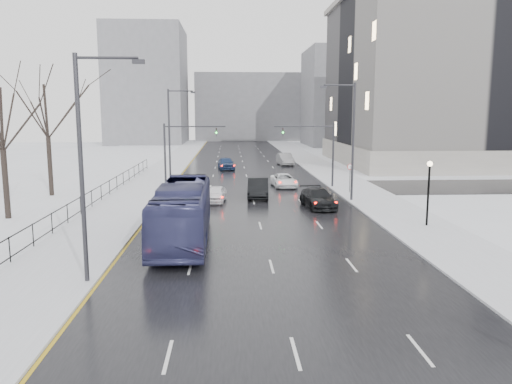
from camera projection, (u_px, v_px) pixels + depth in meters
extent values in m
cube|color=black|center=(246.00, 174.00, 62.09)|extent=(16.00, 150.00, 0.04)
cube|color=black|center=(250.00, 188.00, 50.25)|extent=(130.00, 10.00, 0.04)
cube|color=silver|center=(161.00, 174.00, 61.52)|extent=(5.00, 150.00, 0.16)
cube|color=silver|center=(329.00, 173.00, 62.63)|extent=(5.00, 150.00, 0.16)
cube|color=white|center=(83.00, 175.00, 61.02)|extent=(14.00, 150.00, 0.12)
cube|color=black|center=(57.00, 211.00, 31.60)|extent=(0.04, 70.00, 0.05)
cube|color=black|center=(58.00, 226.00, 31.75)|extent=(0.04, 70.00, 0.05)
cylinder|color=black|center=(57.00, 220.00, 31.69)|extent=(0.06, 0.06, 1.30)
cylinder|color=#2D2D33|center=(353.00, 143.00, 42.02)|extent=(0.20, 0.20, 10.00)
cylinder|color=#2D2D33|center=(339.00, 85.00, 41.20)|extent=(2.60, 0.12, 0.12)
cube|color=#2D2D33|center=(324.00, 87.00, 41.15)|extent=(0.50, 0.25, 0.18)
cylinder|color=#2D2D33|center=(81.00, 173.00, 21.41)|extent=(0.20, 0.20, 10.00)
cylinder|color=#2D2D33|center=(107.00, 58.00, 20.73)|extent=(2.60, 0.12, 0.12)
cube|color=#2D2D33|center=(138.00, 62.00, 20.82)|extent=(0.50, 0.25, 0.18)
cylinder|color=#2D2D33|center=(169.00, 137.00, 52.97)|extent=(0.20, 0.20, 10.00)
cylinder|color=#2D2D33|center=(181.00, 91.00, 52.28)|extent=(2.60, 0.12, 0.12)
cube|color=#2D2D33|center=(193.00, 92.00, 52.37)|extent=(0.50, 0.25, 0.18)
cylinder|color=black|center=(428.00, 196.00, 32.75)|extent=(0.14, 0.14, 4.00)
sphere|color=#FFE5B2|center=(430.00, 164.00, 32.41)|extent=(0.36, 0.36, 0.36)
cylinder|color=#2D2D33|center=(333.00, 156.00, 50.19)|extent=(0.20, 0.20, 6.50)
cylinder|color=#2D2D33|center=(304.00, 126.00, 49.56)|extent=(6.00, 0.12, 0.12)
imported|color=#2D2D33|center=(283.00, 132.00, 49.55)|extent=(0.15, 0.18, 0.90)
sphere|color=#19FF33|center=(283.00, 133.00, 49.40)|extent=(0.16, 0.16, 0.16)
cylinder|color=#2D2D33|center=(165.00, 157.00, 49.30)|extent=(0.20, 0.20, 6.50)
cylinder|color=#2D2D33|center=(195.00, 127.00, 48.99)|extent=(6.00, 0.12, 0.12)
imported|color=#2D2D33|center=(216.00, 133.00, 49.20)|extent=(0.15, 0.18, 0.90)
sphere|color=#19FF33|center=(216.00, 133.00, 49.05)|extent=(0.16, 0.16, 0.16)
cylinder|color=#2D2D33|center=(350.00, 179.00, 46.57)|extent=(0.06, 0.06, 2.50)
cylinder|color=white|center=(350.00, 167.00, 46.39)|extent=(0.60, 0.03, 0.60)
torus|color=#B20C0C|center=(350.00, 167.00, 46.39)|extent=(0.58, 0.06, 0.58)
cube|color=gray|center=(479.00, 82.00, 73.88)|extent=(40.00, 30.00, 24.00)
cube|color=gray|center=(474.00, 153.00, 75.53)|extent=(40.60, 30.60, 3.00)
cube|color=slate|center=(358.00, 98.00, 116.07)|extent=(24.00, 20.00, 22.00)
cube|color=slate|center=(148.00, 86.00, 122.82)|extent=(18.00, 22.00, 28.00)
cube|color=slate|center=(250.00, 107.00, 139.77)|extent=(30.00, 18.00, 18.00)
imported|color=navy|center=(183.00, 212.00, 29.31)|extent=(3.03, 12.34, 3.43)
imported|color=white|center=(216.00, 194.00, 42.27)|extent=(2.05, 4.18, 1.37)
imported|color=black|center=(258.00, 188.00, 44.49)|extent=(2.12, 5.31, 1.72)
imported|color=white|center=(284.00, 180.00, 50.89)|extent=(2.68, 5.02, 1.34)
imported|color=black|center=(318.00, 198.00, 39.83)|extent=(2.65, 5.37, 1.50)
imported|color=navy|center=(226.00, 163.00, 66.53)|extent=(2.51, 5.06, 1.66)
imported|color=gray|center=(285.00, 159.00, 72.20)|extent=(2.26, 5.34, 1.71)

